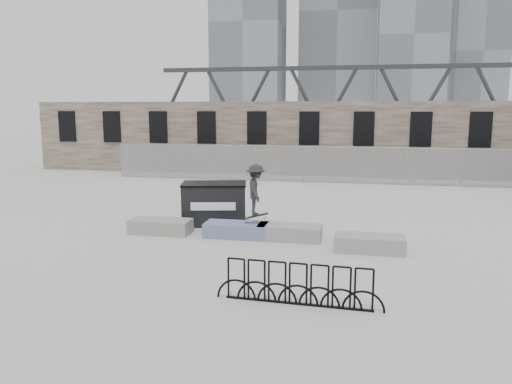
% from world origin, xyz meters
% --- Properties ---
extents(ground, '(120.00, 120.00, 0.00)m').
position_xyz_m(ground, '(0.00, 0.00, 0.00)').
color(ground, '#B6B6B1').
rests_on(ground, ground).
extents(stone_wall, '(36.00, 2.58, 4.50)m').
position_xyz_m(stone_wall, '(0.00, 16.24, 2.26)').
color(stone_wall, brown).
rests_on(stone_wall, ground).
extents(chainlink_fence, '(22.06, 0.06, 2.02)m').
position_xyz_m(chainlink_fence, '(-0.00, 12.50, 1.04)').
color(chainlink_fence, gray).
rests_on(chainlink_fence, ground).
extents(planter_far_left, '(2.00, 0.90, 0.46)m').
position_xyz_m(planter_far_left, '(-3.43, 0.02, 0.25)').
color(planter_far_left, gray).
rests_on(planter_far_left, ground).
extents(planter_center_left, '(2.00, 0.90, 0.46)m').
position_xyz_m(planter_center_left, '(-0.87, 0.05, 0.25)').
color(planter_center_left, '#324797').
rests_on(planter_center_left, ground).
extents(planter_center_right, '(2.00, 0.90, 0.46)m').
position_xyz_m(planter_center_right, '(0.86, 0.06, 0.25)').
color(planter_center_right, gray).
rests_on(planter_center_right, ground).
extents(planter_offset, '(2.00, 0.90, 0.46)m').
position_xyz_m(planter_offset, '(3.29, -0.78, 0.25)').
color(planter_offset, gray).
rests_on(planter_offset, ground).
extents(dumpster, '(2.50, 1.83, 1.48)m').
position_xyz_m(dumpster, '(-2.06, 1.68, 0.75)').
color(dumpster, black).
rests_on(dumpster, ground).
extents(bike_rack, '(3.59, 0.24, 0.90)m').
position_xyz_m(bike_rack, '(1.74, -5.15, 0.44)').
color(bike_rack, black).
rests_on(bike_rack, ground).
extents(skyline_towers, '(58.00, 28.00, 48.00)m').
position_xyz_m(skyline_towers, '(-1.01, 93.81, 20.79)').
color(skyline_towers, slate).
rests_on(skyline_towers, ground).
extents(truss_bridge, '(70.00, 3.00, 9.80)m').
position_xyz_m(truss_bridge, '(10.00, 55.00, 4.13)').
color(truss_bridge, '#2D3033').
rests_on(truss_bridge, ground).
extents(skateboarder, '(0.85, 1.17, 1.76)m').
position_xyz_m(skateboarder, '(-0.24, 0.14, 1.54)').
color(skateboarder, '#232326').
rests_on(skateboarder, ground).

